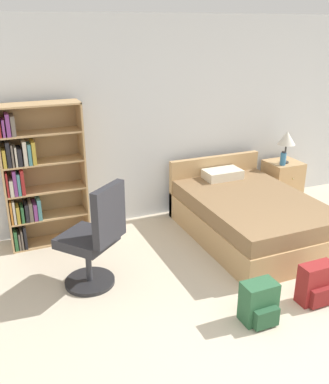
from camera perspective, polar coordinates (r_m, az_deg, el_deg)
wall_back at (r=5.70m, az=0.92°, el=9.60°), size 9.00×0.06×2.60m
bookshelf at (r=5.11m, az=-16.99°, el=1.82°), size 0.92×0.31×1.68m
bed at (r=5.38m, az=11.14°, el=-3.01°), size 1.34×1.96×0.79m
office_chair at (r=4.23m, az=-9.24°, el=-6.31°), size 0.71×0.72×1.11m
nightstand at (r=6.52m, az=15.37°, el=1.30°), size 0.47×0.47×0.62m
table_lamp at (r=6.29m, az=16.00°, el=6.85°), size 0.25×0.25×0.46m
water_bottle at (r=6.24m, az=15.54°, el=4.31°), size 0.08×0.08×0.20m
backpack_red at (r=4.36m, az=19.60°, el=-11.53°), size 0.34×0.22×0.40m
backpack_green at (r=3.98m, az=12.53°, el=-14.29°), size 0.31×0.26×0.38m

